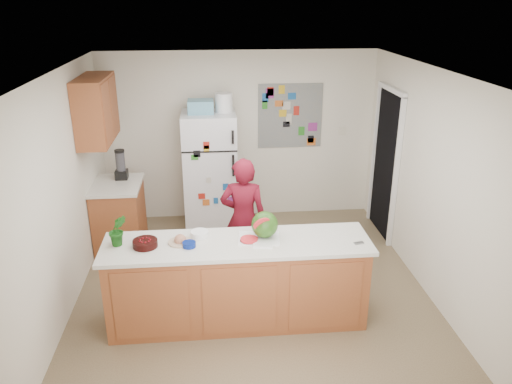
{
  "coord_description": "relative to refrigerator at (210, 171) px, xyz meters",
  "views": [
    {
      "loc": [
        -0.42,
        -4.93,
        3.21
      ],
      "look_at": [
        0.05,
        0.2,
        1.17
      ],
      "focal_mm": 35.0,
      "sensor_mm": 36.0,
      "label": 1
    }
  ],
  "objects": [
    {
      "name": "photo_collage",
      "position": [
        1.2,
        0.36,
        0.7
      ],
      "size": [
        0.95,
        0.01,
        0.95
      ],
      "primitive_type": "cube",
      "color": "slate",
      "rests_on": "wall_back"
    },
    {
      "name": "watermelon",
      "position": [
        0.53,
        -2.31,
        0.22
      ],
      "size": [
        0.27,
        0.27,
        0.27
      ],
      "primitive_type": "sphere",
      "color": "#275619",
      "rests_on": "cutting_board"
    },
    {
      "name": "paper_towel",
      "position": [
        0.5,
        -2.46,
        0.08
      ],
      "size": [
        0.21,
        0.2,
        0.02
      ],
      "primitive_type": "cube",
      "rotation": [
        0.0,
        0.0,
        -0.15
      ],
      "color": "silver",
      "rests_on": "peninsula_top"
    },
    {
      "name": "blender_appliance",
      "position": [
        -1.19,
        -0.34,
        0.24
      ],
      "size": [
        0.12,
        0.12,
        0.38
      ],
      "primitive_type": "cylinder",
      "color": "black",
      "rests_on": "side_counter_top"
    },
    {
      "name": "refrigerator",
      "position": [
        0.0,
        0.0,
        0.0
      ],
      "size": [
        0.75,
        0.7,
        1.7
      ],
      "primitive_type": "cube",
      "color": "silver",
      "rests_on": "floor"
    },
    {
      "name": "wall_right",
      "position": [
        2.46,
        -1.88,
        0.4
      ],
      "size": [
        0.02,
        4.5,
        2.5
      ],
      "primitive_type": "cube",
      "color": "beige",
      "rests_on": "ground"
    },
    {
      "name": "wall_back",
      "position": [
        0.45,
        0.38,
        0.4
      ],
      "size": [
        4.0,
        0.02,
        2.5
      ],
      "primitive_type": "cube",
      "color": "beige",
      "rests_on": "ground"
    },
    {
      "name": "plate",
      "position": [
        -0.31,
        -2.34,
        0.08
      ],
      "size": [
        0.28,
        0.28,
        0.02
      ],
      "primitive_type": "cylinder",
      "rotation": [
        0.0,
        0.0,
        -0.2
      ],
      "color": "#BDB690",
      "rests_on": "peninsula_top"
    },
    {
      "name": "person",
      "position": [
        0.37,
        -1.47,
        -0.1
      ],
      "size": [
        0.6,
        0.44,
        1.5
      ],
      "primitive_type": "imported",
      "rotation": [
        0.0,
        0.0,
        2.99
      ],
      "color": "maroon",
      "rests_on": "floor"
    },
    {
      "name": "watermelon_slice",
      "position": [
        0.37,
        -2.38,
        0.09
      ],
      "size": [
        0.18,
        0.18,
        0.02
      ],
      "primitive_type": "cylinder",
      "color": "red",
      "rests_on": "cutting_board"
    },
    {
      "name": "peninsula_top",
      "position": [
        0.25,
        -2.38,
        0.05
      ],
      "size": [
        2.68,
        0.7,
        0.04
      ],
      "primitive_type": "cube",
      "color": "silver",
      "rests_on": "peninsula_base"
    },
    {
      "name": "floor",
      "position": [
        0.45,
        -1.88,
        -0.86
      ],
      "size": [
        4.0,
        4.5,
        0.02
      ],
      "primitive_type": "cube",
      "color": "brown",
      "rests_on": "ground"
    },
    {
      "name": "potted_plant",
      "position": [
        -0.91,
        -2.33,
        0.23
      ],
      "size": [
        0.21,
        0.19,
        0.32
      ],
      "primitive_type": "imported",
      "rotation": [
        0.0,
        0.0,
        0.28
      ],
      "color": "#0F4510",
      "rests_on": "peninsula_top"
    },
    {
      "name": "side_counter_top",
      "position": [
        -1.24,
        -0.53,
        0.03
      ],
      "size": [
        0.64,
        0.84,
        0.04
      ],
      "primitive_type": "cube",
      "color": "silver",
      "rests_on": "side_counter_base"
    },
    {
      "name": "wall_left",
      "position": [
        -1.56,
        -1.88,
        0.4
      ],
      "size": [
        0.02,
        4.5,
        2.5
      ],
      "primitive_type": "cube",
      "color": "beige",
      "rests_on": "ground"
    },
    {
      "name": "peninsula_base",
      "position": [
        0.25,
        -2.38,
        -0.41
      ],
      "size": [
        2.6,
        0.62,
        0.88
      ],
      "primitive_type": "cube",
      "color": "brown",
      "rests_on": "floor"
    },
    {
      "name": "cutting_board",
      "position": [
        0.47,
        -2.33,
        0.08
      ],
      "size": [
        0.44,
        0.35,
        0.01
      ],
      "primitive_type": "cube",
      "rotation": [
        0.0,
        0.0,
        -0.1
      ],
      "color": "silver",
      "rests_on": "peninsula_top"
    },
    {
      "name": "fridge_top_bin",
      "position": [
        -0.1,
        0.0,
        0.94
      ],
      "size": [
        0.35,
        0.28,
        0.18
      ],
      "primitive_type": "cube",
      "color": "#5999B2",
      "rests_on": "refrigerator"
    },
    {
      "name": "doorway",
      "position": [
        2.44,
        -0.43,
        0.17
      ],
      "size": [
        0.03,
        0.85,
        2.04
      ],
      "primitive_type": "cube",
      "color": "black",
      "rests_on": "ground"
    },
    {
      "name": "ceiling",
      "position": [
        0.45,
        -1.88,
        1.66
      ],
      "size": [
        4.0,
        4.5,
        0.02
      ],
      "primitive_type": "cube",
      "color": "white",
      "rests_on": "wall_back"
    },
    {
      "name": "white_bowl",
      "position": [
        -0.12,
        -2.22,
        0.1
      ],
      "size": [
        0.23,
        0.23,
        0.06
      ],
      "primitive_type": "cylinder",
      "rotation": [
        0.0,
        0.0,
        -0.37
      ],
      "color": "white",
      "rests_on": "peninsula_top"
    },
    {
      "name": "keys",
      "position": [
        1.45,
        -2.52,
        0.08
      ],
      "size": [
        0.1,
        0.06,
        0.01
      ],
      "primitive_type": "cube",
      "rotation": [
        0.0,
        0.0,
        0.2
      ],
      "color": "gray",
      "rests_on": "peninsula_top"
    },
    {
      "name": "cherry_bowl",
      "position": [
        -0.65,
        -2.39,
        0.11
      ],
      "size": [
        0.28,
        0.28,
        0.07
      ],
      "primitive_type": "cylinder",
      "rotation": [
        0.0,
        0.0,
        0.17
      ],
      "color": "black",
      "rests_on": "peninsula_top"
    },
    {
      "name": "cobalt_bowl",
      "position": [
        -0.22,
        -2.43,
        0.1
      ],
      "size": [
        0.14,
        0.14,
        0.05
      ],
      "primitive_type": "cylinder",
      "rotation": [
        0.0,
        0.0,
        0.09
      ],
      "color": "navy",
      "rests_on": "peninsula_top"
    },
    {
      "name": "side_counter_base",
      "position": [
        -1.24,
        -0.53,
        -0.42
      ],
      "size": [
        0.6,
        0.8,
        0.86
      ],
      "primitive_type": "cube",
      "color": "brown",
      "rests_on": "floor"
    },
    {
      "name": "upper_cabinets",
      "position": [
        -1.37,
        -0.58,
        1.05
      ],
      "size": [
        0.35,
        1.0,
        0.8
      ],
      "primitive_type": "cube",
      "color": "brown",
      "rests_on": "wall_left"
    }
  ]
}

